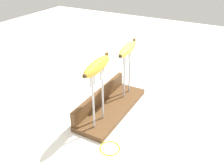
% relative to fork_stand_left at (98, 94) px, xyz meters
% --- Properties ---
extents(ground_plane, '(3.00, 3.00, 0.00)m').
position_rel_fork_stand_left_xyz_m(ground_plane, '(0.11, 0.01, -0.14)').
color(ground_plane, white).
extents(wooden_board, '(0.37, 0.13, 0.02)m').
position_rel_fork_stand_left_xyz_m(wooden_board, '(0.11, 0.01, -0.13)').
color(wooden_board, brown).
rests_on(wooden_board, ground).
extents(board_backstop, '(0.36, 0.02, 0.06)m').
position_rel_fork_stand_left_xyz_m(board_backstop, '(0.11, 0.06, -0.09)').
color(board_backstop, brown).
rests_on(board_backstop, wooden_board).
extents(fork_stand_left, '(0.09, 0.01, 0.20)m').
position_rel_fork_stand_left_xyz_m(fork_stand_left, '(0.00, 0.00, 0.00)').
color(fork_stand_left, '#B2B2B7').
rests_on(fork_stand_left, wooden_board).
extents(fork_stand_right, '(0.08, 0.01, 0.19)m').
position_rel_fork_stand_left_xyz_m(fork_stand_right, '(0.23, 0.00, -0.01)').
color(fork_stand_right, '#B2B2B7').
rests_on(fork_stand_right, wooden_board).
extents(banana_raised_left, '(0.17, 0.05, 0.04)m').
position_rel_fork_stand_left_xyz_m(banana_raised_left, '(-0.00, -0.00, 0.10)').
color(banana_raised_left, gold).
rests_on(banana_raised_left, fork_stand_left).
extents(banana_raised_right, '(0.17, 0.06, 0.04)m').
position_rel_fork_stand_left_xyz_m(banana_raised_right, '(0.22, -0.00, 0.09)').
color(banana_raised_right, '#DBD147').
rests_on(banana_raised_right, fork_stand_right).
extents(fork_fallen_near, '(0.17, 0.03, 0.01)m').
position_rel_fork_stand_left_xyz_m(fork_fallen_near, '(0.65, -0.24, -0.14)').
color(fork_fallen_near, '#B2B2B7').
rests_on(fork_fallen_near, ground).
extents(wire_coil, '(0.07, 0.07, 0.01)m').
position_rel_fork_stand_left_xyz_m(wire_coil, '(-0.08, -0.09, -0.14)').
color(wire_coil, gold).
rests_on(wire_coil, ground).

